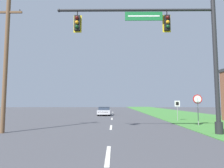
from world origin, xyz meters
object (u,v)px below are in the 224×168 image
(car_ahead, at_px, (104,111))
(utility_pole_near, at_px, (6,62))
(stop_sign, at_px, (198,103))
(signal_mast, at_px, (176,48))
(route_sign_post, at_px, (177,106))

(car_ahead, bearing_deg, utility_pole_near, -107.41)
(car_ahead, distance_m, stop_sign, 15.66)
(signal_mast, bearing_deg, car_ahead, 106.37)
(signal_mast, relative_size, route_sign_post, 4.89)
(signal_mast, distance_m, stop_sign, 6.62)
(stop_sign, xyz_separation_m, utility_pole_near, (-13.88, -4.28, 2.61))
(stop_sign, height_order, utility_pole_near, utility_pole_near)
(utility_pole_near, bearing_deg, car_ahead, 72.59)
(stop_sign, bearing_deg, utility_pole_near, -162.87)
(car_ahead, xyz_separation_m, route_sign_post, (8.01, -9.05, 0.92))
(car_ahead, relative_size, stop_sign, 1.75)
(stop_sign, bearing_deg, signal_mast, -123.49)
(signal_mast, bearing_deg, route_sign_post, 72.74)
(signal_mast, height_order, route_sign_post, signal_mast)
(signal_mast, bearing_deg, stop_sign, 56.51)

